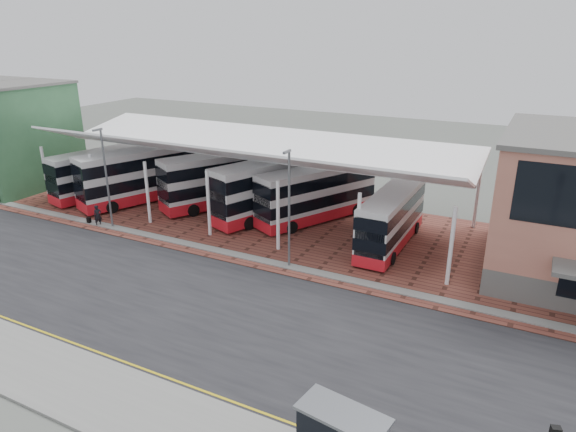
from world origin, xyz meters
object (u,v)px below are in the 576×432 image
Objects in this scene: bus_0 at (106,172)px; pedestrian at (98,216)px; bus_3 at (273,188)px; bus_4 at (316,194)px; bus_2 at (224,179)px; bus_1 at (143,175)px; bus_5 at (391,219)px.

pedestrian is at bearing -35.87° from bus_0.
bus_3 is 3.80m from bus_4.
bus_2 is 9.04m from bus_4.
bus_4 is (16.26, 2.57, -0.18)m from bus_1.
bus_4 reaches higher than bus_5.
bus_5 is (27.81, 0.30, -0.14)m from bus_0.
bus_2 reaches higher than bus_4.
bus_1 reaches higher than bus_2.
bus_4 is at bearing -34.17° from pedestrian.
bus_0 is 1.09× the size of bus_5.
pedestrian is (-15.16, -9.30, -1.36)m from bus_4.
bus_0 is 1.00× the size of bus_4.
bus_0 is 17.14m from bus_3.
pedestrian is at bearing -162.36° from bus_5.
bus_5 is 5.74× the size of pedestrian.
bus_4 is 17.84m from pedestrian.
bus_5 is at bearing 7.72° from bus_4.
bus_4 is at bearing 28.67° from bus_3.
bus_2 reaches higher than pedestrian.
bus_3 is at bearing 170.63° from bus_5.
bus_3 is at bearing -145.01° from bus_4.
bus_1 reaches higher than bus_0.
bus_2 is 5.30m from bus_3.
bus_2 is (7.22, 2.42, -0.05)m from bus_1.
bus_0 is 0.91× the size of bus_1.
bus_5 reaches higher than pedestrian.
bus_1 is 7.61m from bus_2.
pedestrian is (5.59, -6.57, -1.30)m from bus_0.
bus_2 is 6.54× the size of pedestrian.
bus_4 is 1.09× the size of bus_5.
bus_2 is 1.14× the size of bus_5.
bus_0 is 4.51m from bus_1.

